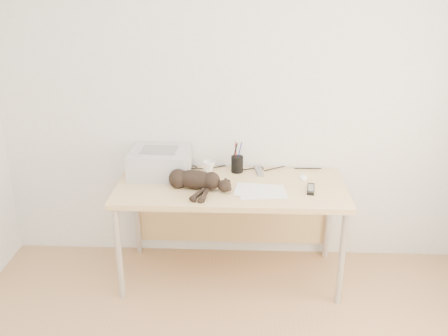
{
  "coord_description": "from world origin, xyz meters",
  "views": [
    {
      "loc": [
        0.08,
        -1.8,
        2.15
      ],
      "look_at": [
        -0.05,
        1.34,
        0.89
      ],
      "focal_mm": 40.0,
      "sensor_mm": 36.0,
      "label": 1
    }
  ],
  "objects_px": {
    "printer": "(160,162)",
    "mouse": "(303,176)",
    "cat": "(193,180)",
    "pen_cup": "(237,164)",
    "mug": "(209,167)",
    "desk": "(231,197)"
  },
  "relations": [
    {
      "from": "desk",
      "to": "mouse",
      "type": "bearing_deg",
      "value": 6.79
    },
    {
      "from": "printer",
      "to": "mouse",
      "type": "height_order",
      "value": "printer"
    },
    {
      "from": "mug",
      "to": "pen_cup",
      "type": "xyz_separation_m",
      "value": [
        0.21,
        0.01,
        0.02
      ]
    },
    {
      "from": "cat",
      "to": "desk",
      "type": "bearing_deg",
      "value": 44.64
    },
    {
      "from": "desk",
      "to": "mouse",
      "type": "xyz_separation_m",
      "value": [
        0.52,
        0.06,
        0.15
      ]
    },
    {
      "from": "pen_cup",
      "to": "mouse",
      "type": "bearing_deg",
      "value": -11.81
    },
    {
      "from": "mouse",
      "to": "mug",
      "type": "bearing_deg",
      "value": 174.43
    },
    {
      "from": "mug",
      "to": "mouse",
      "type": "height_order",
      "value": "mug"
    },
    {
      "from": "mug",
      "to": "mouse",
      "type": "distance_m",
      "value": 0.69
    },
    {
      "from": "cat",
      "to": "pen_cup",
      "type": "height_order",
      "value": "pen_cup"
    },
    {
      "from": "cat",
      "to": "pen_cup",
      "type": "relative_size",
      "value": 2.59
    },
    {
      "from": "desk",
      "to": "mug",
      "type": "distance_m",
      "value": 0.29
    },
    {
      "from": "printer",
      "to": "pen_cup",
      "type": "relative_size",
      "value": 1.9
    },
    {
      "from": "cat",
      "to": "mug",
      "type": "relative_size",
      "value": 6.63
    },
    {
      "from": "printer",
      "to": "cat",
      "type": "distance_m",
      "value": 0.36
    },
    {
      "from": "mug",
      "to": "pen_cup",
      "type": "distance_m",
      "value": 0.21
    },
    {
      "from": "printer",
      "to": "pen_cup",
      "type": "distance_m",
      "value": 0.57
    },
    {
      "from": "mug",
      "to": "cat",
      "type": "bearing_deg",
      "value": -105.52
    },
    {
      "from": "printer",
      "to": "mug",
      "type": "relative_size",
      "value": 4.87
    },
    {
      "from": "desk",
      "to": "printer",
      "type": "bearing_deg",
      "value": 170.87
    },
    {
      "from": "printer",
      "to": "pen_cup",
      "type": "height_order",
      "value": "pen_cup"
    },
    {
      "from": "desk",
      "to": "cat",
      "type": "xyz_separation_m",
      "value": [
        -0.26,
        -0.15,
        0.19
      ]
    }
  ]
}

